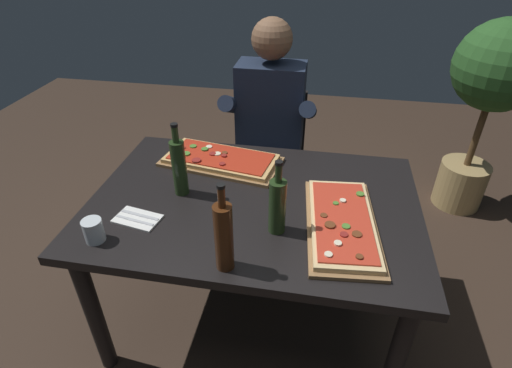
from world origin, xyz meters
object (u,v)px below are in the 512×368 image
Objects in this scene: pizza_rectangular_front at (221,160)px; oil_bottle_amber at (224,236)px; pizza_rectangular_left at (342,223)px; tumbler_near_camera at (94,232)px; dining_table at (254,217)px; diner_chair at (271,154)px; seated_diner at (269,125)px; potted_plant_corner at (493,90)px; vinegar_bottle_green at (277,205)px; wine_bottle_dark at (179,166)px.

oil_bottle_amber is at bearing -74.31° from pizza_rectangular_front.
tumbler_near_camera is at bearing -165.05° from pizza_rectangular_left.
tumbler_near_camera is at bearing -146.56° from dining_table.
pizza_rectangular_front is at bearing -106.33° from diner_chair.
dining_table is 0.74m from seated_diner.
potted_plant_corner is at bearing 56.13° from pizza_rectangular_left.
potted_plant_corner is (1.30, 1.63, -0.01)m from oil_bottle_amber.
pizza_rectangular_left is 1.09m from diner_chair.
diner_chair is at bearing 90.00° from seated_diner.
diner_chair reaches higher than pizza_rectangular_left.
oil_bottle_amber is (-0.03, -0.40, 0.23)m from dining_table.
oil_bottle_amber is at bearing -89.02° from seated_diner.
potted_plant_corner is (0.90, 1.34, 0.10)m from pizza_rectangular_left.
vinegar_bottle_green is at bearing -79.56° from seated_diner.
dining_table is at bearing 162.97° from pizza_rectangular_left.
pizza_rectangular_front is at bearing -147.30° from potted_plant_corner.
seated_diner is (0.17, 0.46, -0.02)m from pizza_rectangular_front.
vinegar_bottle_green reaches higher than pizza_rectangular_front.
wine_bottle_dark reaches higher than diner_chair.
wine_bottle_dark is 2.01m from potted_plant_corner.
dining_table is at bearing -86.90° from diner_chair.
potted_plant_corner is at bearing 41.21° from tumbler_near_camera.
potted_plant_corner is (1.32, 0.49, 0.12)m from seated_diner.
oil_bottle_amber reaches higher than tumbler_near_camera.
wine_bottle_dark is (-0.32, 0.00, 0.23)m from dining_table.
wine_bottle_dark reaches higher than pizza_rectangular_front.
pizza_rectangular_left is 1.94× the size of vinegar_bottle_green.
tumbler_near_camera reaches higher than dining_table.
diner_chair is at bearing 90.88° from oil_bottle_amber.
wine_bottle_dark is (-0.69, 0.11, 0.12)m from pizza_rectangular_left.
potted_plant_corner reaches higher than tumbler_near_camera.
potted_plant_corner reaches higher than oil_bottle_amber.
dining_table is at bearing -86.40° from seated_diner.
seated_diner is at bearing -90.00° from diner_chair.
tumbler_near_camera is 2.41m from potted_plant_corner.
vinegar_bottle_green is (-0.25, -0.06, 0.10)m from pizza_rectangular_left.
dining_table is 0.46m from oil_bottle_amber.
oil_bottle_amber is 0.27m from vinegar_bottle_green.
vinegar_bottle_green is 0.69m from tumbler_near_camera.
dining_table is 15.26× the size of tumbler_near_camera.
oil_bottle_amber is at bearing -4.97° from tumbler_near_camera.
oil_bottle_amber reaches higher than wine_bottle_dark.
seated_diner reaches higher than dining_table.
tumbler_near_camera is (-0.22, -0.36, -0.10)m from wine_bottle_dark.
vinegar_bottle_green reaches higher than dining_table.
vinegar_bottle_green is at bearing 56.26° from oil_bottle_amber.
oil_bottle_amber reaches higher than diner_chair.
vinegar_bottle_green is 1.11m from diner_chair.
potted_plant_corner is at bearing 37.65° from wine_bottle_dark.
dining_table is at bearing 124.49° from vinegar_bottle_green.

